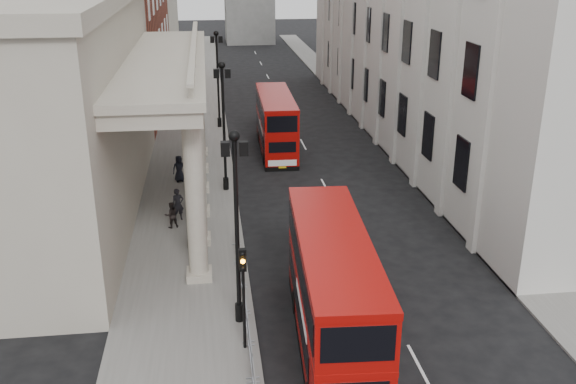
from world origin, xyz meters
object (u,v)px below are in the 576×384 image
object	(u,v)px
lamp_post_mid	(224,118)
bus_near	(333,290)
pedestrian_b	(171,215)
traffic_light	(243,281)
pedestrian_c	(179,169)
lamp_post_south	(236,216)
pedestrian_a	(178,204)
lamp_post_north	(218,73)
bus_far	(276,122)

from	to	relation	value
lamp_post_mid	bus_near	bearing A→B (deg)	-78.91
bus_near	pedestrian_b	xyz separation A→B (m)	(-6.81, 12.30, -1.60)
lamp_post_mid	traffic_light	distance (m)	18.11
pedestrian_b	pedestrian_c	world-z (taller)	pedestrian_c
traffic_light	pedestrian_b	distance (m)	12.87
traffic_light	pedestrian_b	xyz separation A→B (m)	(-3.36, 12.22, -2.23)
lamp_post_south	traffic_light	world-z (taller)	lamp_post_south
pedestrian_b	pedestrian_c	size ratio (longest dim) A/B	0.85
traffic_light	pedestrian_b	world-z (taller)	traffic_light
pedestrian_a	pedestrian_c	size ratio (longest dim) A/B	1.05
lamp_post_north	bus_near	distance (m)	34.37
lamp_post_north	traffic_light	xyz separation A→B (m)	(0.10, -34.02, -1.80)
lamp_post_north	pedestrian_c	bearing A→B (deg)	-102.32
lamp_post_north	pedestrian_c	xyz separation A→B (m)	(-3.06, -14.02, -3.89)
bus_far	pedestrian_a	bearing A→B (deg)	-117.16
lamp_post_south	pedestrian_c	world-z (taller)	lamp_post_south
traffic_light	bus_near	world-z (taller)	bus_near
traffic_light	lamp_post_mid	bearing A→B (deg)	90.32
pedestrian_b	pedestrian_c	distance (m)	7.78
bus_near	lamp_post_north	bearing A→B (deg)	99.20
pedestrian_b	pedestrian_c	xyz separation A→B (m)	(0.20, 7.77, 0.14)
lamp_post_north	bus_far	bearing A→B (deg)	-60.39
traffic_light	bus_far	xyz separation A→B (m)	(4.13, 26.58, -0.80)
bus_near	pedestrian_b	world-z (taller)	bus_near
lamp_post_north	lamp_post_south	bearing A→B (deg)	-90.00
bus_near	pedestrian_a	distance (m)	14.94
lamp_post_south	pedestrian_c	xyz separation A→B (m)	(-3.06, 17.98, -3.89)
pedestrian_b	pedestrian_a	bearing A→B (deg)	-125.06
lamp_post_north	bus_far	size ratio (longest dim) A/B	0.81
bus_near	bus_far	distance (m)	26.67
lamp_post_north	pedestrian_c	world-z (taller)	lamp_post_north
lamp_post_mid	pedestrian_a	distance (m)	6.74
bus_near	bus_far	world-z (taller)	bus_near
lamp_post_mid	lamp_post_north	bearing A→B (deg)	90.00
traffic_light	pedestrian_a	bearing A→B (deg)	102.75
lamp_post_mid	bus_near	distance (m)	18.60
lamp_post_mid	bus_far	xyz separation A→B (m)	(4.23, 8.56, -2.60)
lamp_post_mid	lamp_post_north	xyz separation A→B (m)	(0.00, 16.00, 0.00)
traffic_light	bus_near	distance (m)	3.50
bus_near	bus_far	bearing A→B (deg)	91.80
bus_near	pedestrian_c	size ratio (longest dim) A/B	6.19
lamp_post_north	bus_near	bearing A→B (deg)	-84.06
lamp_post_mid	traffic_light	world-z (taller)	lamp_post_mid
bus_far	pedestrian_c	world-z (taller)	bus_far
lamp_post_south	lamp_post_mid	world-z (taller)	same
traffic_light	bus_near	xyz separation A→B (m)	(3.45, -0.08, -0.63)
lamp_post_mid	pedestrian_b	size ratio (longest dim) A/B	5.47
pedestrian_c	bus_far	bearing A→B (deg)	28.49
lamp_post_south	bus_far	xyz separation A→B (m)	(4.23, 24.56, -2.60)
lamp_post_north	pedestrian_b	distance (m)	22.40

